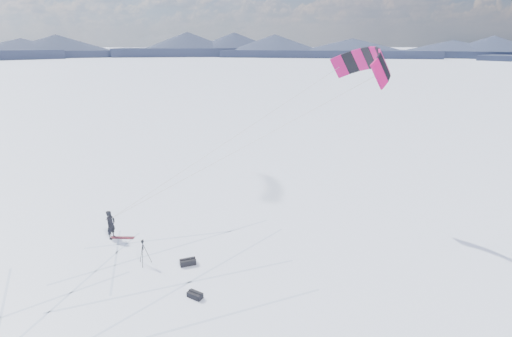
{
  "coord_description": "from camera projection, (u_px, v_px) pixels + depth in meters",
  "views": [
    {
      "loc": [
        6.9,
        -18.04,
        12.1
      ],
      "look_at": [
        7.99,
        4.38,
        4.42
      ],
      "focal_mm": 26.0,
      "sensor_mm": 36.0,
      "label": 1
    }
  ],
  "objects": [
    {
      "name": "snowkiter",
      "position": [
        113.0,
        238.0,
        24.12
      ],
      "size": [
        0.66,
        0.81,
        1.93
      ],
      "primitive_type": "imported",
      "rotation": [
        0.0,
        0.0,
        1.25
      ],
      "color": "black",
      "rests_on": "ground"
    },
    {
      "name": "power_kite",
      "position": [
        367.0,
        64.0,
        22.52
      ],
      "size": [
        17.49,
        6.88,
        10.5
      ],
      "color": "#B70B55",
      "rests_on": "ground"
    },
    {
      "name": "ground",
      "position": [
        117.0,
        271.0,
        20.65
      ],
      "size": [
        1800.0,
        1800.0,
        0.0
      ],
      "primitive_type": "plane",
      "color": "white"
    },
    {
      "name": "snowboard",
      "position": [
        122.0,
        238.0,
        24.12
      ],
      "size": [
        1.57,
        0.42,
        0.04
      ],
      "primitive_type": "cube",
      "rotation": [
        0.0,
        0.0,
        -0.08
      ],
      "color": "maroon",
      "rests_on": "ground"
    },
    {
      "name": "snow_tracks",
      "position": [
        102.0,
        279.0,
        19.95
      ],
      "size": [
        17.62,
        14.39,
        0.01
      ],
      "color": "#A5B5D2",
      "rests_on": "ground"
    },
    {
      "name": "tripod",
      "position": [
        143.0,
        249.0,
        20.99
      ],
      "size": [
        0.71,
        0.65,
        1.54
      ],
      "rotation": [
        0.0,
        0.0,
        0.42
      ],
      "color": "black",
      "rests_on": "ground"
    },
    {
      "name": "gear_bag_b",
      "position": [
        195.0,
        295.0,
        18.45
      ],
      "size": [
        0.86,
        0.73,
        0.35
      ],
      "rotation": [
        0.0,
        0.0,
        -0.56
      ],
      "color": "black",
      "rests_on": "ground"
    },
    {
      "name": "gear_bag_a",
      "position": [
        188.0,
        262.0,
        21.18
      ],
      "size": [
        0.98,
        0.65,
        0.4
      ],
      "rotation": [
        0.0,
        0.0,
        0.27
      ],
      "color": "black",
      "rests_on": "ground"
    },
    {
      "name": "horizon_hills",
      "position": [
        109.0,
        216.0,
        19.55
      ],
      "size": [
        704.47,
        706.88,
        8.48
      ],
      "color": "#1D263A",
      "rests_on": "ground"
    }
  ]
}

